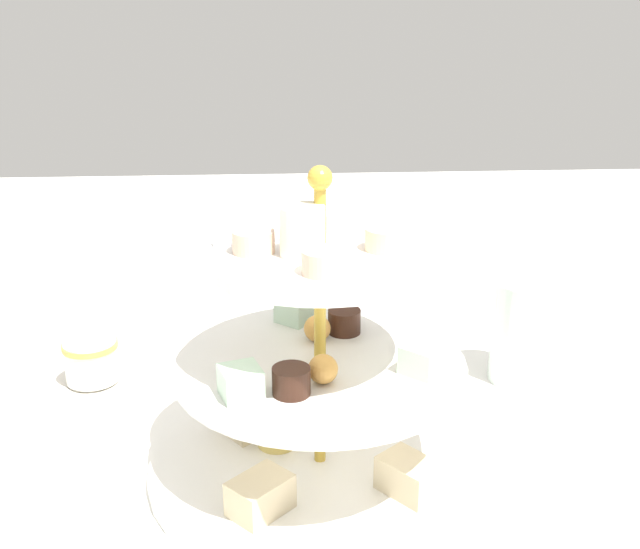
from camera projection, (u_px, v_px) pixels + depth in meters
name	position (u px, v px, depth m)	size (l,w,h in m)	color
ground_plane	(320.00, 469.00, 0.69)	(2.40, 2.40, 0.00)	white
tiered_serving_stand	(319.00, 387.00, 0.66)	(0.30, 0.30, 0.27)	white
water_glass_tall_right	(523.00, 331.00, 0.83)	(0.07, 0.07, 0.11)	silver
water_glass_short_left	(7.00, 431.00, 0.69)	(0.06, 0.06, 0.07)	silver
teacup_with_saucer	(92.00, 364.00, 0.83)	(0.09, 0.09, 0.05)	white
butter_knife_right	(270.00, 322.00, 0.99)	(0.17, 0.01, 0.00)	silver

